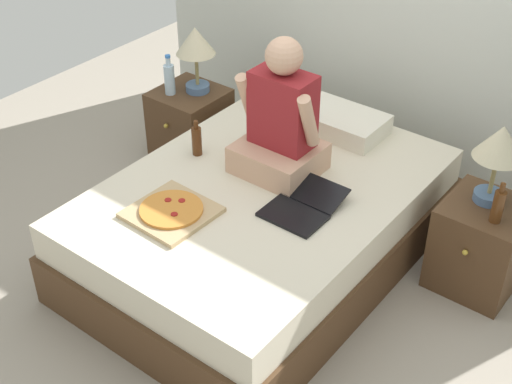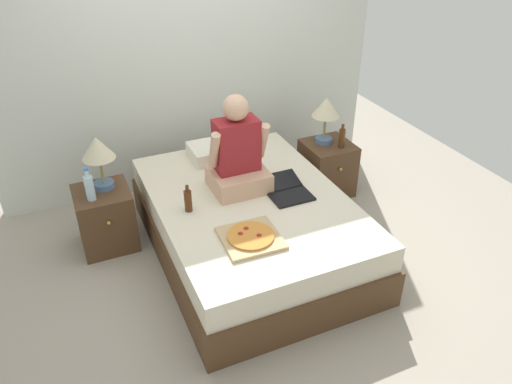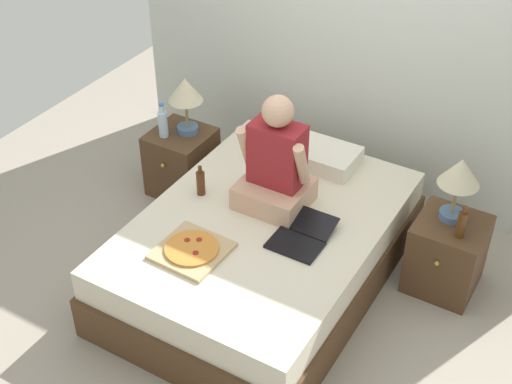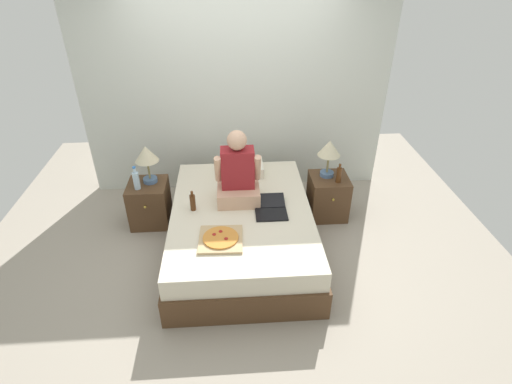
{
  "view_description": "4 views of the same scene",
  "coord_description": "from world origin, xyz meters",
  "px_view_note": "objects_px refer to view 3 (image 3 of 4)",
  "views": [
    {
      "loc": [
        1.93,
        -2.54,
        2.73
      ],
      "look_at": [
        0.14,
        -0.24,
        0.67
      ],
      "focal_mm": 50.0,
      "sensor_mm": 36.0,
      "label": 1
    },
    {
      "loc": [
        -1.29,
        -3.04,
        2.62
      ],
      "look_at": [
        -0.05,
        -0.23,
        0.71
      ],
      "focal_mm": 35.0,
      "sensor_mm": 36.0,
      "label": 2
    },
    {
      "loc": [
        1.76,
        -3.07,
        3.36
      ],
      "look_at": [
        -0.01,
        -0.07,
        0.77
      ],
      "focal_mm": 50.0,
      "sensor_mm": 36.0,
      "label": 3
    },
    {
      "loc": [
        -0.08,
        -3.39,
        2.86
      ],
      "look_at": [
        0.14,
        -0.15,
        0.81
      ],
      "focal_mm": 28.0,
      "sensor_mm": 36.0,
      "label": 4
    }
  ],
  "objects_px": {
    "nightstand_right": "(446,254)",
    "person_seated": "(276,166)",
    "beer_bottle": "(462,224)",
    "bed": "(263,250)",
    "nightstand_left": "(182,162)",
    "lamp_on_right_nightstand": "(460,176)",
    "water_bottle": "(163,123)",
    "pizza_box": "(192,250)",
    "laptop": "(300,237)",
    "beer_bottle_on_bed": "(201,182)",
    "lamp_on_left_nightstand": "(185,94)"
  },
  "relations": [
    {
      "from": "bed",
      "to": "pizza_box",
      "type": "relative_size",
      "value": 5.03
    },
    {
      "from": "nightstand_right",
      "to": "person_seated",
      "type": "xyz_separation_m",
      "value": [
        -1.08,
        -0.38,
        0.55
      ]
    },
    {
      "from": "pizza_box",
      "to": "lamp_on_right_nightstand",
      "type": "bearing_deg",
      "value": 42.05
    },
    {
      "from": "lamp_on_left_nightstand",
      "to": "beer_bottle",
      "type": "height_order",
      "value": "lamp_on_left_nightstand"
    },
    {
      "from": "nightstand_right",
      "to": "laptop",
      "type": "height_order",
      "value": "laptop"
    },
    {
      "from": "nightstand_left",
      "to": "person_seated",
      "type": "height_order",
      "value": "person_seated"
    },
    {
      "from": "lamp_on_left_nightstand",
      "to": "lamp_on_right_nightstand",
      "type": "bearing_deg",
      "value": 0.0
    },
    {
      "from": "water_bottle",
      "to": "pizza_box",
      "type": "distance_m",
      "value": 1.35
    },
    {
      "from": "nightstand_left",
      "to": "lamp_on_left_nightstand",
      "type": "height_order",
      "value": "lamp_on_left_nightstand"
    },
    {
      "from": "nightstand_right",
      "to": "beer_bottle_on_bed",
      "type": "height_order",
      "value": "beer_bottle_on_bed"
    },
    {
      "from": "lamp_on_left_nightstand",
      "to": "water_bottle",
      "type": "height_order",
      "value": "lamp_on_left_nightstand"
    },
    {
      "from": "person_seated",
      "to": "pizza_box",
      "type": "distance_m",
      "value": 0.76
    },
    {
      "from": "bed",
      "to": "person_seated",
      "type": "xyz_separation_m",
      "value": [
        -0.02,
        0.19,
        0.55
      ]
    },
    {
      "from": "bed",
      "to": "water_bottle",
      "type": "relative_size",
      "value": 7.53
    },
    {
      "from": "lamp_on_right_nightstand",
      "to": "beer_bottle",
      "type": "bearing_deg",
      "value": -56.31
    },
    {
      "from": "bed",
      "to": "lamp_on_left_nightstand",
      "type": "distance_m",
      "value": 1.33
    },
    {
      "from": "pizza_box",
      "to": "beer_bottle_on_bed",
      "type": "height_order",
      "value": "beer_bottle_on_bed"
    },
    {
      "from": "nightstand_left",
      "to": "water_bottle",
      "type": "bearing_deg",
      "value": -131.65
    },
    {
      "from": "bed",
      "to": "lamp_on_left_nightstand",
      "type": "xyz_separation_m",
      "value": [
        -1.02,
        0.62,
        0.59
      ]
    },
    {
      "from": "bed",
      "to": "lamp_on_left_nightstand",
      "type": "height_order",
      "value": "lamp_on_left_nightstand"
    },
    {
      "from": "bed",
      "to": "nightstand_left",
      "type": "relative_size",
      "value": 4.01
    },
    {
      "from": "bed",
      "to": "pizza_box",
      "type": "distance_m",
      "value": 0.61
    },
    {
      "from": "beer_bottle",
      "to": "nightstand_right",
      "type": "bearing_deg",
      "value": 125.01
    },
    {
      "from": "nightstand_left",
      "to": "pizza_box",
      "type": "height_order",
      "value": "pizza_box"
    },
    {
      "from": "lamp_on_left_nightstand",
      "to": "bed",
      "type": "bearing_deg",
      "value": -31.21
    },
    {
      "from": "lamp_on_right_nightstand",
      "to": "person_seated",
      "type": "bearing_deg",
      "value": -157.89
    },
    {
      "from": "nightstand_left",
      "to": "beer_bottle_on_bed",
      "type": "bearing_deg",
      "value": -43.97
    },
    {
      "from": "bed",
      "to": "beer_bottle_on_bed",
      "type": "distance_m",
      "value": 0.61
    },
    {
      "from": "lamp_on_right_nightstand",
      "to": "bed",
      "type": "bearing_deg",
      "value": -149.04
    },
    {
      "from": "beer_bottle_on_bed",
      "to": "lamp_on_left_nightstand",
      "type": "bearing_deg",
      "value": 131.43
    },
    {
      "from": "pizza_box",
      "to": "beer_bottle",
      "type": "bearing_deg",
      "value": 35.84
    },
    {
      "from": "bed",
      "to": "nightstand_left",
      "type": "xyz_separation_m",
      "value": [
        -1.06,
        0.57,
        0.0
      ]
    },
    {
      "from": "water_bottle",
      "to": "laptop",
      "type": "distance_m",
      "value": 1.54
    },
    {
      "from": "lamp_on_right_nightstand",
      "to": "water_bottle",
      "type": "bearing_deg",
      "value": -176.3
    },
    {
      "from": "nightstand_left",
      "to": "beer_bottle_on_bed",
      "type": "relative_size",
      "value": 2.35
    },
    {
      "from": "water_bottle",
      "to": "pizza_box",
      "type": "height_order",
      "value": "water_bottle"
    },
    {
      "from": "lamp_on_left_nightstand",
      "to": "lamp_on_right_nightstand",
      "type": "xyz_separation_m",
      "value": [
        2.05,
        0.0,
        0.0
      ]
    },
    {
      "from": "person_seated",
      "to": "laptop",
      "type": "relative_size",
      "value": 1.88
    },
    {
      "from": "nightstand_right",
      "to": "lamp_on_right_nightstand",
      "type": "height_order",
      "value": "lamp_on_right_nightstand"
    },
    {
      "from": "bed",
      "to": "beer_bottle",
      "type": "distance_m",
      "value": 1.27
    },
    {
      "from": "water_bottle",
      "to": "lamp_on_right_nightstand",
      "type": "height_order",
      "value": "lamp_on_right_nightstand"
    },
    {
      "from": "beer_bottle",
      "to": "pizza_box",
      "type": "distance_m",
      "value": 1.65
    },
    {
      "from": "pizza_box",
      "to": "water_bottle",
      "type": "bearing_deg",
      "value": 133.64
    },
    {
      "from": "lamp_on_left_nightstand",
      "to": "lamp_on_right_nightstand",
      "type": "relative_size",
      "value": 1.0
    },
    {
      "from": "bed",
      "to": "person_seated",
      "type": "relative_size",
      "value": 2.66
    },
    {
      "from": "bed",
      "to": "person_seated",
      "type": "bearing_deg",
      "value": 96.69
    },
    {
      "from": "person_seated",
      "to": "beer_bottle_on_bed",
      "type": "height_order",
      "value": "person_seated"
    },
    {
      "from": "lamp_on_left_nightstand",
      "to": "pizza_box",
      "type": "distance_m",
      "value": 1.41
    },
    {
      "from": "nightstand_left",
      "to": "pizza_box",
      "type": "bearing_deg",
      "value": -51.41
    },
    {
      "from": "lamp_on_left_nightstand",
      "to": "pizza_box",
      "type": "height_order",
      "value": "lamp_on_left_nightstand"
    }
  ]
}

